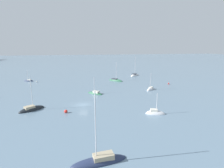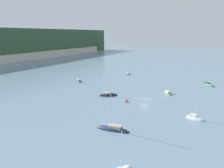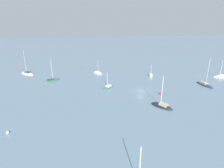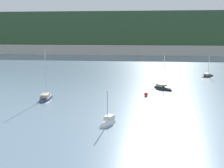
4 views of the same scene
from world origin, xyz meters
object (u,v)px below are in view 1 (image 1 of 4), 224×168
object	(u,v)px
sailboat_8	(29,81)
sailboat_9	(32,110)
sailboat_0	(135,75)
sailboat_5	(151,90)
mooring_buoy_3	(37,82)
mooring_buoy_1	(169,84)
sailboat_4	(95,93)
sailboat_6	(100,162)
sailboat_3	(155,114)
mooring_buoy_0	(66,111)
sailboat_7	(116,81)

from	to	relation	value
sailboat_8	sailboat_9	distance (m)	43.03
sailboat_0	sailboat_5	xyz separation A→B (m)	(-33.01, 5.13, -0.02)
mooring_buoy_3	mooring_buoy_1	bearing A→B (deg)	-106.13
sailboat_4	sailboat_6	world-z (taller)	sailboat_6
sailboat_3	sailboat_8	size ratio (longest dim) A/B	1.06
sailboat_4	mooring_buoy_1	world-z (taller)	sailboat_4
sailboat_3	mooring_buoy_1	xyz separation A→B (m)	(30.76, -21.23, 0.22)
sailboat_6	sailboat_5	bearing A→B (deg)	-129.03
sailboat_0	mooring_buoy_1	xyz separation A→B (m)	(-25.42, -6.85, 0.23)
sailboat_3	sailboat_8	distance (m)	65.31
mooring_buoy_1	mooring_buoy_3	size ratio (longest dim) A/B	1.01
sailboat_5	mooring_buoy_0	world-z (taller)	sailboat_5
sailboat_3	sailboat_7	xyz separation A→B (m)	(43.06, -0.15, -0.02)
sailboat_5	sailboat_8	bearing A→B (deg)	-70.92
sailboat_5	sailboat_9	size ratio (longest dim) A/B	0.74
sailboat_3	mooring_buoy_3	distance (m)	59.74
sailboat_0	sailboat_8	size ratio (longest dim) A/B	2.05
sailboat_8	sailboat_5	bearing A→B (deg)	173.50
sailboat_6	mooring_buoy_0	size ratio (longest dim) A/B	13.42
sailboat_5	sailboat_8	xyz separation A→B (m)	(27.91, 49.96, -0.00)
sailboat_0	mooring_buoy_1	distance (m)	26.33
mooring_buoy_0	mooring_buoy_1	xyz separation A→B (m)	(25.35, -42.77, -0.11)
sailboat_4	mooring_buoy_3	size ratio (longest dim) A/B	10.60
sailboat_7	mooring_buoy_1	bearing A→B (deg)	17.01
sailboat_6	mooring_buoy_3	distance (m)	65.91
sailboat_7	sailboat_9	world-z (taller)	sailboat_9
sailboat_3	sailboat_5	distance (m)	24.96
sailboat_8	mooring_buoy_0	xyz separation A→B (m)	(-45.68, -19.16, 0.35)
sailboat_3	sailboat_4	size ratio (longest dim) A/B	0.94
sailboat_4	sailboat_8	bearing A→B (deg)	-1.29
sailboat_0	mooring_buoy_0	size ratio (longest dim) A/B	14.17
sailboat_4	sailboat_8	size ratio (longest dim) A/B	1.14
sailboat_3	mooring_buoy_0	bearing A→B (deg)	-175.22
sailboat_3	mooring_buoy_3	bearing A→B (deg)	146.33
sailboat_0	sailboat_4	xyz separation A→B (m)	(-34.38, 26.63, 0.02)
sailboat_7	sailboat_8	world-z (taller)	sailboat_7
sailboat_0	mooring_buoy_3	world-z (taller)	sailboat_0
sailboat_4	mooring_buoy_1	distance (m)	34.66
sailboat_0	sailboat_8	world-z (taller)	sailboat_0
sailboat_9	sailboat_0	bearing A→B (deg)	12.01
mooring_buoy_0	mooring_buoy_3	distance (m)	44.54
sailboat_3	sailboat_8	xyz separation A→B (m)	(51.08, 40.70, -0.02)
sailboat_0	sailboat_8	xyz separation A→B (m)	(-5.10, 55.08, -0.02)
sailboat_8	mooring_buoy_3	world-z (taller)	sailboat_8
sailboat_9	mooring_buoy_1	distance (m)	55.88
sailboat_9	mooring_buoy_3	bearing A→B (deg)	64.61
sailboat_5	mooring_buoy_0	bearing A→B (deg)	-11.74
sailboat_0	sailboat_3	size ratio (longest dim) A/B	1.92
mooring_buoy_0	sailboat_9	bearing A→B (deg)	66.12
sailboat_6	mooring_buoy_0	bearing A→B (deg)	-80.73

